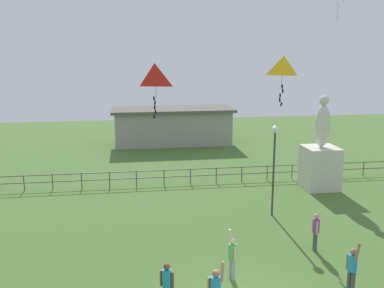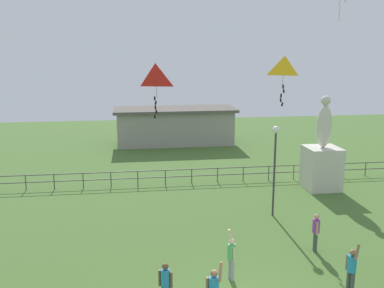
% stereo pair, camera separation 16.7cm
% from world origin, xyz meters
% --- Properties ---
extents(statue_monument, '(1.96, 1.96, 5.58)m').
position_xyz_m(statue_monument, '(7.77, 11.93, 1.70)').
color(statue_monument, beige).
rests_on(statue_monument, ground_plane).
extents(lamppost, '(0.36, 0.36, 4.57)m').
position_xyz_m(lamppost, '(3.53, 8.08, 3.31)').
color(lamppost, '#38383D').
rests_on(lamppost, ground_plane).
extents(person_0, '(0.29, 0.51, 1.87)m').
position_xyz_m(person_0, '(0.04, 2.22, 0.94)').
color(person_0, '#99999E').
rests_on(person_0, ground_plane).
extents(person_1, '(0.44, 0.29, 1.58)m').
position_xyz_m(person_1, '(-2.46, 0.72, 0.91)').
color(person_1, '#3F4C47').
rests_on(person_1, ground_plane).
extents(person_3, '(0.30, 0.48, 1.62)m').
position_xyz_m(person_3, '(3.99, 3.98, 0.93)').
color(person_3, '#3F4C47').
rests_on(person_3, ground_plane).
extents(person_5, '(0.30, 0.52, 1.92)m').
position_xyz_m(person_5, '(3.84, 0.72, 0.97)').
color(person_5, '#3F4C47').
rests_on(person_5, ground_plane).
extents(kite_0, '(1.23, 0.64, 2.66)m').
position_xyz_m(kite_0, '(-2.19, 9.20, 6.90)').
color(kite_0, red).
extents(kite_1, '(1.24, 1.03, 2.41)m').
position_xyz_m(kite_1, '(4.17, 9.08, 7.28)').
color(kite_1, yellow).
extents(waterfront_railing, '(36.04, 0.06, 0.95)m').
position_xyz_m(waterfront_railing, '(-0.41, 14.00, 0.63)').
color(waterfront_railing, '#4C4742').
rests_on(waterfront_railing, ground_plane).
extents(pavilion_building, '(10.59, 4.28, 3.16)m').
position_xyz_m(pavilion_building, '(0.40, 26.00, 1.60)').
color(pavilion_building, gray).
rests_on(pavilion_building, ground_plane).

